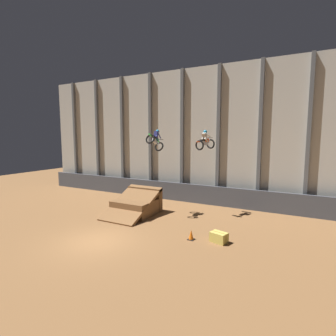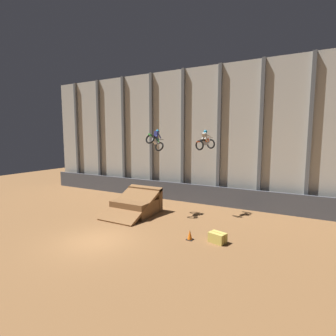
# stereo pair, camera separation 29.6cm
# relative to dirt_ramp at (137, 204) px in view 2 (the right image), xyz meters

# --- Properties ---
(ground_plane) EXTENTS (60.00, 60.00, 0.00)m
(ground_plane) POSITION_rel_dirt_ramp_xyz_m (1.14, -5.57, -0.68)
(ground_plane) COLOR brown
(arena_back_wall) EXTENTS (32.00, 0.40, 11.78)m
(arena_back_wall) POSITION_rel_dirt_ramp_xyz_m (1.14, 5.79, 5.21)
(arena_back_wall) COLOR beige
(arena_back_wall) RESTS_ON ground_plane
(lower_barrier) EXTENTS (31.36, 0.20, 1.64)m
(lower_barrier) POSITION_rel_dirt_ramp_xyz_m (1.14, 4.92, 0.15)
(lower_barrier) COLOR #474C56
(lower_barrier) RESTS_ON ground_plane
(dirt_ramp) EXTENTS (2.96, 4.16, 1.99)m
(dirt_ramp) POSITION_rel_dirt_ramp_xyz_m (0.00, 0.00, 0.00)
(dirt_ramp) COLOR brown
(dirt_ramp) RESTS_ON ground_plane
(rider_bike_left_air) EXTENTS (0.74, 1.68, 1.67)m
(rider_bike_left_air) POSITION_rel_dirt_ramp_xyz_m (1.36, 0.47, 4.90)
(rider_bike_left_air) COLOR black
(rider_bike_right_air) EXTENTS (1.11, 1.82, 1.47)m
(rider_bike_right_air) POSITION_rel_dirt_ramp_xyz_m (4.54, 2.29, 4.78)
(rider_bike_right_air) COLOR black
(traffic_cone_near_ramp) EXTENTS (0.36, 0.36, 0.58)m
(traffic_cone_near_ramp) POSITION_rel_dirt_ramp_xyz_m (5.67, -2.88, -0.39)
(traffic_cone_near_ramp) COLOR black
(traffic_cone_near_ramp) RESTS_ON ground_plane
(hay_bale_trackside) EXTENTS (1.03, 0.82, 0.57)m
(hay_bale_trackside) POSITION_rel_dirt_ramp_xyz_m (7.17, -2.50, -0.40)
(hay_bale_trackside) COLOR #CCB751
(hay_bale_trackside) RESTS_ON ground_plane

